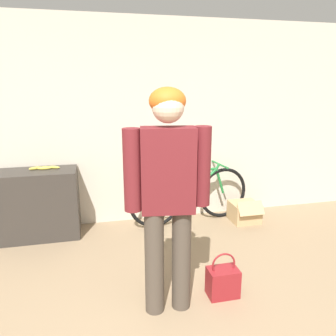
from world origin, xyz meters
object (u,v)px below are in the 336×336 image
object	(u,v)px
person	(168,187)
banana	(44,168)
bicycle	(190,195)
handbag	(223,281)
cardboard_box	(244,212)

from	to	relation	value
person	banana	xyz separation A→B (m)	(-1.11, 1.67, -0.21)
bicycle	handbag	size ratio (longest dim) A/B	4.10
banana	handbag	size ratio (longest dim) A/B	0.88
banana	handbag	world-z (taller)	banana
person	handbag	xyz separation A→B (m)	(0.50, 0.05, -0.91)
bicycle	banana	world-z (taller)	banana
person	banana	world-z (taller)	person
handbag	cardboard_box	xyz separation A→B (m)	(0.90, 1.44, -0.01)
bicycle	handbag	distance (m)	1.61
person	handbag	size ratio (longest dim) A/B	4.38
cardboard_box	bicycle	bearing A→B (deg)	169.24
cardboard_box	person	bearing A→B (deg)	-133.22
banana	cardboard_box	xyz separation A→B (m)	(2.51, -0.18, -0.71)
person	cardboard_box	xyz separation A→B (m)	(1.40, 1.50, -0.92)
person	banana	bearing A→B (deg)	131.58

